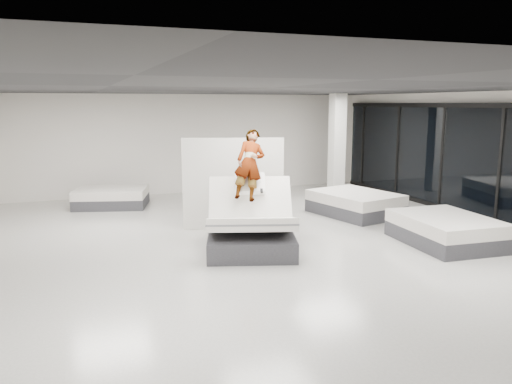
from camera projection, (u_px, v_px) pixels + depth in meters
room at (271, 170)px, 9.84m from camera, size 14.00×14.04×3.20m
hero_bed at (251, 228)px, 10.00m from camera, size 2.27×2.63×1.50m
person at (250, 179)px, 10.18m from camera, size 1.03×1.67×1.13m
remote at (262, 191)px, 9.88m from camera, size 0.09×0.15×0.08m
divider_panel at (233, 184)px, 11.57m from camera, size 2.29×0.72×2.13m
flat_bed_right_far at (355, 204)px, 13.16m from camera, size 2.08×2.48×0.60m
flat_bed_right_near at (446, 230)px, 10.41m from camera, size 1.75×2.24×0.59m
flat_bed_left_far at (112, 197)px, 14.21m from camera, size 2.25×1.92×0.53m
column at (337, 146)px, 15.36m from camera, size 0.40×0.40×3.20m
storefront_glazing at (501, 165)px, 11.88m from camera, size 0.12×13.40×2.92m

